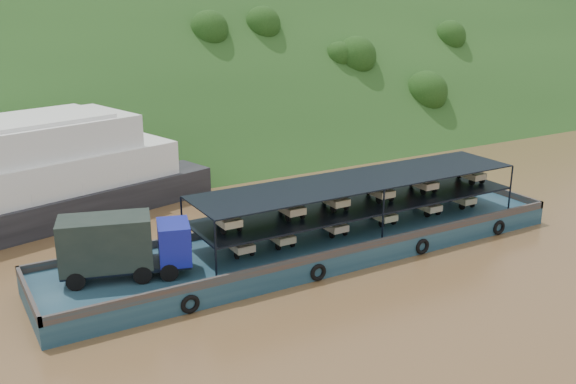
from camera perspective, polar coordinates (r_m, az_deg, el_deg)
ground at (r=43.49m, az=4.28°, el=-4.65°), size 160.00×160.00×0.00m
hillside at (r=74.66m, az=-11.50°, el=4.37°), size 140.00×39.60×39.60m
cargo_barge at (r=40.80m, az=0.98°, el=-4.34°), size 35.00×7.18×4.74m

